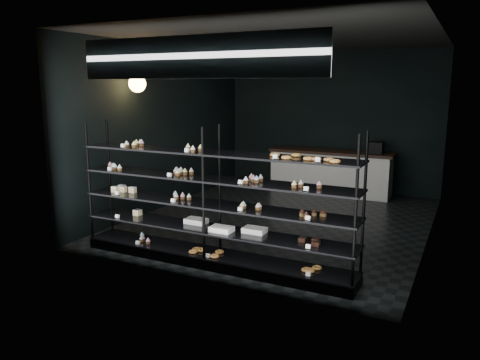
% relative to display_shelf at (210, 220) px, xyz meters
% --- Properties ---
extents(room, '(5.01, 6.01, 3.20)m').
position_rel_display_shelf_xyz_m(room, '(0.09, 2.45, 0.97)').
color(room, black).
rests_on(room, ground).
extents(display_shelf, '(4.00, 0.50, 1.91)m').
position_rel_display_shelf_xyz_m(display_shelf, '(0.00, 0.00, 0.00)').
color(display_shelf, black).
rests_on(display_shelf, room).
extents(signage, '(3.30, 0.05, 0.50)m').
position_rel_display_shelf_xyz_m(signage, '(0.09, -0.48, 2.12)').
color(signage, '#0C183E').
rests_on(signage, room).
extents(pendant_lamp, '(0.29, 0.29, 0.88)m').
position_rel_display_shelf_xyz_m(pendant_lamp, '(-2.11, 1.21, 1.82)').
color(pendant_lamp, black).
rests_on(pendant_lamp, room).
extents(service_counter, '(2.77, 0.65, 1.23)m').
position_rel_display_shelf_xyz_m(service_counter, '(0.28, 4.95, -0.13)').
color(service_counter, silver).
rests_on(service_counter, room).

